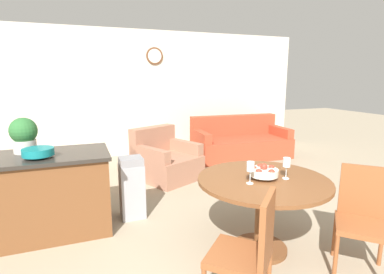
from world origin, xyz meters
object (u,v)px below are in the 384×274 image
Objects in this scene: fruit_bowl at (264,172)px; teal_bowl at (38,152)px; wine_glass_right at (287,163)px; dining_chair_near_right at (362,215)px; potted_plant at (24,134)px; trash_bin at (132,188)px; dining_table at (263,195)px; couch at (240,143)px; dining_chair_near_left at (250,249)px; armchair at (165,161)px; wine_glass_left at (250,167)px; kitchen_island at (47,194)px.

fruit_bowl is 0.90× the size of teal_bowl.
fruit_bowl is 0.23m from wine_glass_right.
dining_chair_near_right is 3.13m from teal_bowl.
potted_plant is 1.33m from trash_bin.
dining_table is 3.67m from couch.
armchair is at bearing 39.79° from dining_chair_near_left.
dining_chair_near_left reaches higher than couch.
armchair is at bearing 96.60° from fruit_bowl.
dining_chair_near_right is at bearing -45.32° from trash_bin.
dining_table is 0.87m from dining_chair_near_left.
trash_bin is (-1.06, 1.20, -0.21)m from dining_table.
couch is at bearing 63.60° from fruit_bowl.
dining_table is at bearing 5.04° from dining_chair_near_left.
wine_glass_left is 2.42m from potted_plant.
fruit_bowl is 1.66m from trash_bin.
teal_bowl reaches higher than dining_table.
fruit_bowl is 0.22× the size of armchair.
fruit_bowl is at bearing -29.54° from kitchen_island.
couch is (3.65, 2.27, -0.66)m from teal_bowl.
potted_plant reaches higher than wine_glass_left.
dining_chair_near_right is 3.40× the size of fruit_bowl.
wine_glass_right is at bearing -30.18° from potted_plant.
trash_bin is at bearing 134.53° from wine_glass_right.
dining_chair_near_left is at bearing 50.04° from dining_chair_near_right.
dining_table is at bearing -109.18° from armchair.
dining_chair_near_left is 0.79m from wine_glass_left.
dining_chair_near_left is at bearing -50.33° from potted_plant.
armchair is (0.78, 1.27, -0.09)m from trash_bin.
kitchen_island is 1.78× the size of trash_bin.
dining_chair_near_right is at bearing -39.56° from dining_table.
teal_bowl is (-0.02, -0.13, 0.50)m from kitchen_island.
dining_chair_near_right is 2.46m from trash_bin.
dining_chair_near_left is at bearing -48.61° from teal_bowl.
potted_plant is 0.51× the size of trash_bin.
kitchen_island reaches higher than dining_table.
fruit_bowl is at bearing 4.99° from dining_chair_near_right.
teal_bowl reaches higher than armchair.
couch is (1.43, 3.36, -0.61)m from wine_glass_right.
potted_plant reaches higher than armchair.
couch is (1.82, 3.36, -0.61)m from wine_glass_left.
teal_bowl is (-2.02, 1.00, 0.14)m from fruit_bowl.
trash_bin is at bearing 3.99° from kitchen_island.
fruit_bowl is 0.23m from wine_glass_left.
wine_glass_left is (-0.20, -0.08, 0.32)m from dining_table.
dining_chair_near_left is 4.50× the size of wine_glass_left.
wine_glass_left reaches higher than kitchen_island.
dining_chair_near_left and dining_chair_near_right have the same top height.
kitchen_island is at bearing 78.94° from teal_bowl.
wine_glass_right reaches higher than couch.
wine_glass_left is at bearing -158.47° from dining_table.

